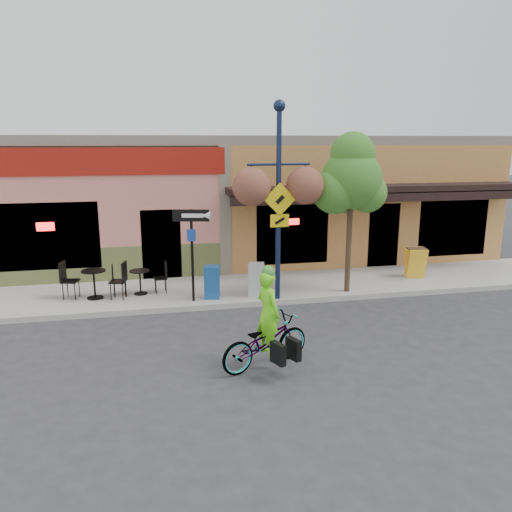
{
  "coord_description": "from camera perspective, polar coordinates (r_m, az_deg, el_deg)",
  "views": [
    {
      "loc": [
        -3.26,
        -11.92,
        4.34
      ],
      "look_at": [
        -0.63,
        0.5,
        1.4
      ],
      "focal_mm": 35.0,
      "sensor_mm": 36.0,
      "label": 1
    }
  ],
  "objects": [
    {
      "name": "cafe_set_left",
      "position": [
        14.18,
        -18.02,
        -2.63
      ],
      "size": [
        1.87,
        1.22,
        1.03
      ],
      "primitive_type": null,
      "rotation": [
        0.0,
        0.0,
        -0.23
      ],
      "color": "black",
      "rests_on": "sidewalk"
    },
    {
      "name": "sidewalk",
      "position": [
        14.92,
        1.18,
        -3.57
      ],
      "size": [
        24.0,
        3.0,
        0.15
      ],
      "primitive_type": "cube",
      "color": "#9E9B93",
      "rests_on": "ground"
    },
    {
      "name": "cyclist_rider",
      "position": [
        9.77,
        1.37,
        -7.95
      ],
      "size": [
        0.61,
        0.72,
        1.68
      ],
      "primitive_type": "imported",
      "rotation": [
        0.0,
        0.0,
        1.97
      ],
      "color": "#6CF319",
      "rests_on": "ground"
    },
    {
      "name": "bicycle",
      "position": [
        9.88,
        1.08,
        -9.74
      ],
      "size": [
        2.08,
        1.39,
        1.03
      ],
      "primitive_type": "imported",
      "rotation": [
        0.0,
        0.0,
        1.97
      ],
      "color": "maroon",
      "rests_on": "ground"
    },
    {
      "name": "newspaper_box_grey",
      "position": [
        13.72,
        0.03,
        -2.73
      ],
      "size": [
        0.51,
        0.48,
        0.92
      ],
      "primitive_type": null,
      "rotation": [
        0.0,
        0.0,
        -0.24
      ],
      "color": "#B3B3B3",
      "rests_on": "sidewalk"
    },
    {
      "name": "street_tree",
      "position": [
        14.04,
        10.69,
        4.86
      ],
      "size": [
        2.24,
        2.24,
        4.5
      ],
      "primitive_type": null,
      "rotation": [
        0.0,
        0.0,
        0.34
      ],
      "color": "#3D7A26",
      "rests_on": "sidewalk"
    },
    {
      "name": "curb",
      "position": [
        13.58,
        2.57,
        -5.28
      ],
      "size": [
        24.0,
        0.12,
        0.15
      ],
      "primitive_type": "cube",
      "color": "#A8A59E",
      "rests_on": "ground"
    },
    {
      "name": "one_way_sign",
      "position": [
        13.21,
        -7.29,
        0.01
      ],
      "size": [
        0.97,
        0.4,
        2.47
      ],
      "primitive_type": null,
      "rotation": [
        0.0,
        0.0,
        -0.22
      ],
      "color": "black",
      "rests_on": "sidewalk"
    },
    {
      "name": "building",
      "position": [
        19.81,
        -2.43,
        6.97
      ],
      "size": [
        18.2,
        8.2,
        4.5
      ],
      "primitive_type": null,
      "color": "#D37768",
      "rests_on": "ground"
    },
    {
      "name": "sandwich_board",
      "position": [
        16.18,
        17.96,
        -0.87
      ],
      "size": [
        0.64,
        0.51,
        0.96
      ],
      "primitive_type": null,
      "rotation": [
        0.0,
        0.0,
        -0.17
      ],
      "color": "yellow",
      "rests_on": "sidewalk"
    },
    {
      "name": "lamp_post",
      "position": [
        13.09,
        2.58,
        6.06
      ],
      "size": [
        1.68,
        0.7,
        5.21
      ],
      "primitive_type": null,
      "rotation": [
        0.0,
        0.0,
        0.02
      ],
      "color": "#131F3D",
      "rests_on": "sidewalk"
    },
    {
      "name": "newspaper_box_blue",
      "position": [
        13.6,
        -5.05,
        -2.98
      ],
      "size": [
        0.47,
        0.43,
        0.9
      ],
      "primitive_type": null,
      "rotation": [
        0.0,
        0.0,
        -0.19
      ],
      "color": "#164C89",
      "rests_on": "sidewalk"
    },
    {
      "name": "ground",
      "position": [
        13.1,
        3.18,
        -6.33
      ],
      "size": [
        90.0,
        90.0,
        0.0
      ],
      "primitive_type": "plane",
      "color": "#2D2D30",
      "rests_on": "ground"
    },
    {
      "name": "cafe_set_right",
      "position": [
        14.26,
        -13.11,
        -2.53
      ],
      "size": [
        1.53,
        0.84,
        0.89
      ],
      "primitive_type": null,
      "rotation": [
        0.0,
        0.0,
        0.07
      ],
      "color": "black",
      "rests_on": "sidewalk"
    }
  ]
}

